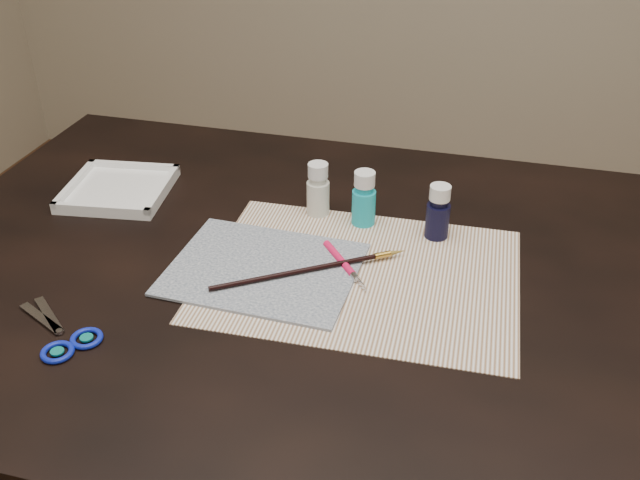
% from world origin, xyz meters
% --- Properties ---
extents(table, '(1.30, 0.90, 0.75)m').
position_xyz_m(table, '(0.00, 0.00, 0.38)').
color(table, black).
rests_on(table, ground).
extents(paper, '(0.46, 0.36, 0.00)m').
position_xyz_m(paper, '(0.06, -0.00, 0.75)').
color(paper, white).
rests_on(paper, table).
extents(canvas, '(0.28, 0.23, 0.00)m').
position_xyz_m(canvas, '(-0.08, -0.03, 0.75)').
color(canvas, '#162642').
rests_on(canvas, paper).
extents(paint_bottle_white, '(0.05, 0.05, 0.09)m').
position_xyz_m(paint_bottle_white, '(-0.04, 0.16, 0.80)').
color(paint_bottle_white, silver).
rests_on(paint_bottle_white, table).
extents(paint_bottle_cyan, '(0.04, 0.04, 0.09)m').
position_xyz_m(paint_bottle_cyan, '(0.04, 0.14, 0.80)').
color(paint_bottle_cyan, '#18B2C4').
rests_on(paint_bottle_cyan, table).
extents(paint_bottle_navy, '(0.04, 0.04, 0.09)m').
position_xyz_m(paint_bottle_navy, '(0.16, 0.13, 0.80)').
color(paint_bottle_navy, black).
rests_on(paint_bottle_navy, table).
extents(paintbrush, '(0.26, 0.18, 0.01)m').
position_xyz_m(paintbrush, '(-0.01, -0.02, 0.76)').
color(paintbrush, black).
rests_on(paintbrush, canvas).
extents(craft_knife, '(0.10, 0.11, 0.01)m').
position_xyz_m(craft_knife, '(0.04, 0.01, 0.76)').
color(craft_knife, '#F21551').
rests_on(craft_knife, paper).
extents(scissors, '(0.18, 0.15, 0.01)m').
position_xyz_m(scissors, '(-0.31, -0.23, 0.75)').
color(scissors, silver).
rests_on(scissors, table).
extents(palette_tray, '(0.19, 0.19, 0.02)m').
position_xyz_m(palette_tray, '(-0.40, 0.14, 0.76)').
color(palette_tray, white).
rests_on(palette_tray, table).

